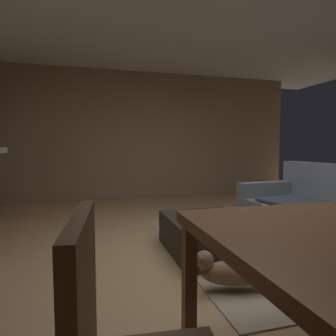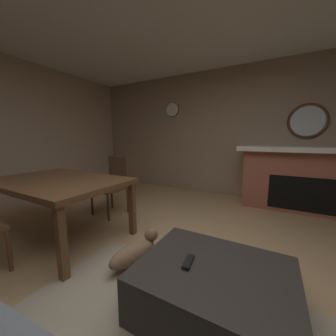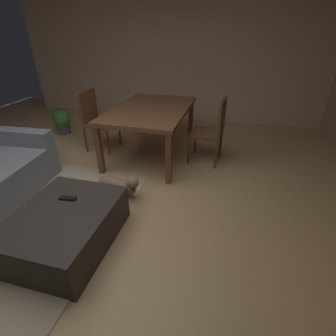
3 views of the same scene
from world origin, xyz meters
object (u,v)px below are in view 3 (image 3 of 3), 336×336
object	(u,v)px
dining_chair_south	(213,128)
small_dog	(119,185)
tv_remote	(68,198)
dining_chair_north	(95,117)
dining_table	(151,113)
potted_plant	(62,121)
ottoman_coffee_table	(65,227)

from	to	relation	value
dining_chair_south	small_dog	size ratio (longest dim) A/B	1.61
tv_remote	dining_chair_north	bearing A→B (deg)	14.24
dining_chair_north	dining_chair_south	bearing A→B (deg)	-90.36
tv_remote	dining_table	xyz separation A→B (m)	(1.83, -0.22, 0.30)
dining_chair_north	dining_chair_south	xyz separation A→B (m)	(-0.01, -1.85, 0.00)
tv_remote	dining_table	bearing A→B (deg)	-13.73
dining_chair_south	small_dog	world-z (taller)	dining_chair_south
tv_remote	potted_plant	world-z (taller)	potted_plant
ottoman_coffee_table	dining_chair_south	bearing A→B (deg)	-28.83
ottoman_coffee_table	dining_table	distance (m)	2.07
dining_table	dining_chair_south	size ratio (longest dim) A/B	1.76
dining_chair_north	small_dog	xyz separation A→B (m)	(-1.20, -0.91, -0.37)
dining_chair_north	dining_table	bearing A→B (deg)	-90.21
tv_remote	dining_table	size ratio (longest dim) A/B	0.10
tv_remote	dining_chair_south	xyz separation A→B (m)	(1.82, -1.15, 0.15)
dining_chair_south	small_dog	xyz separation A→B (m)	(-1.19, 0.94, -0.37)
potted_plant	small_dog	distance (m)	2.48
ottoman_coffee_table	small_dog	world-z (taller)	ottoman_coffee_table
dining_chair_north	ottoman_coffee_table	bearing A→B (deg)	-159.37
dining_table	dining_chair_north	bearing A→B (deg)	89.79
dining_table	dining_chair_south	bearing A→B (deg)	-90.51
dining_chair_north	potted_plant	bearing A→B (deg)	66.46
ottoman_coffee_table	dining_chair_south	distance (m)	2.30
dining_table	dining_chair_north	distance (m)	0.94
potted_plant	ottoman_coffee_table	bearing A→B (deg)	-144.65
tv_remote	small_dog	distance (m)	0.70
ottoman_coffee_table	potted_plant	xyz separation A→B (m)	(2.42, 1.72, 0.07)
potted_plant	small_dog	bearing A→B (deg)	-130.81
ottoman_coffee_table	tv_remote	world-z (taller)	tv_remote
dining_chair_south	dining_table	bearing A→B (deg)	89.49
tv_remote	dining_chair_north	xyz separation A→B (m)	(1.83, 0.70, 0.15)
dining_chair_south	potted_plant	distance (m)	2.86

